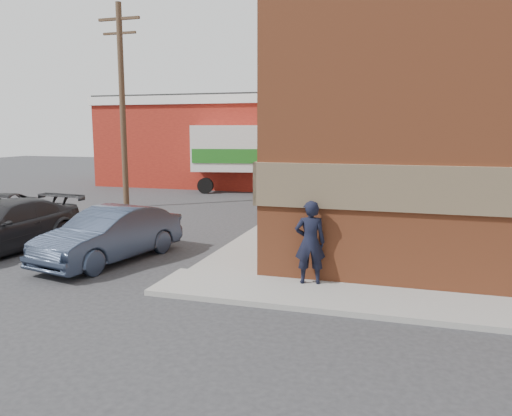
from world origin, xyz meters
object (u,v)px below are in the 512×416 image
Objects in this scene: suv_b at (2,227)px; sedan at (110,235)px; man at (310,242)px; box_truck at (259,154)px; utility_pole at (122,102)px; warehouse at (236,141)px.

sedan is at bearing 6.27° from suv_b.
box_truck is (-6.09, 16.38, 1.11)m from man.
man is 0.37× the size of suv_b.
utility_pole reaches higher than sedan.
man is (8.81, -20.25, -1.75)m from warehouse.
suv_b is at bearing -18.95° from man.
utility_pole is 2.04× the size of sedan.
sedan is at bearing -61.10° from utility_pole.
warehouse is 11.27m from utility_pole.
sedan is at bearing -21.91° from man.
utility_pole is 9.46m from suv_b.
box_truck is at bearing 84.90° from suv_b.
suv_b is at bearing -112.04° from box_truck.
warehouse is 8.67× the size of man.
box_truck is at bearing 103.34° from sedan.
sedan is (4.69, -8.50, -4.02)m from utility_pole.
warehouse is 19.61m from suv_b.
suv_b is at bearing -82.77° from utility_pole.
man reaches higher than sedan.
suv_b is (-3.61, 0.00, 0.01)m from sedan.
box_truck is at bearing 59.38° from utility_pole.
box_truck is at bearing -83.93° from man.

